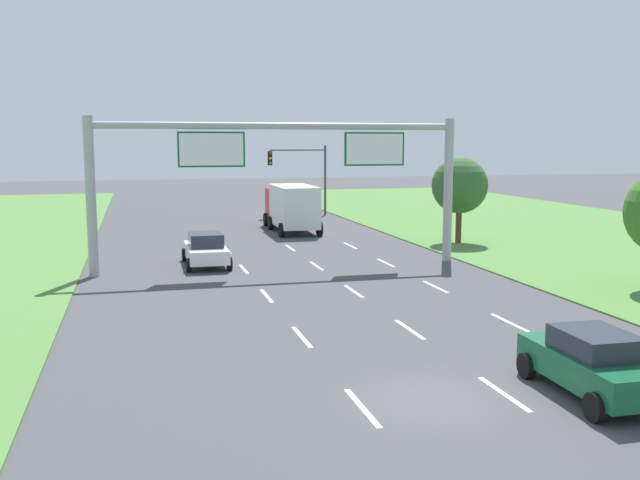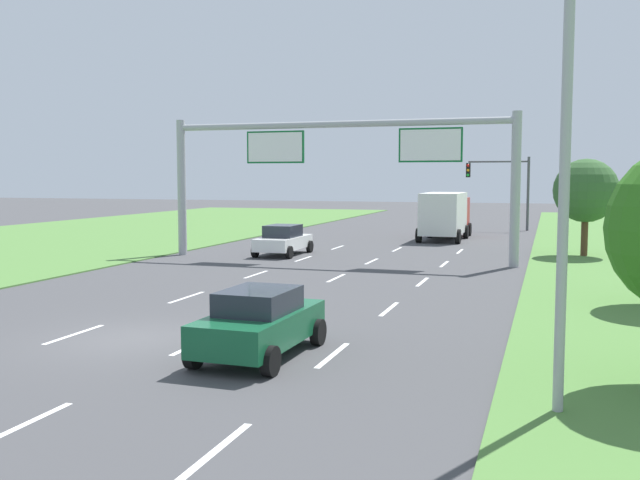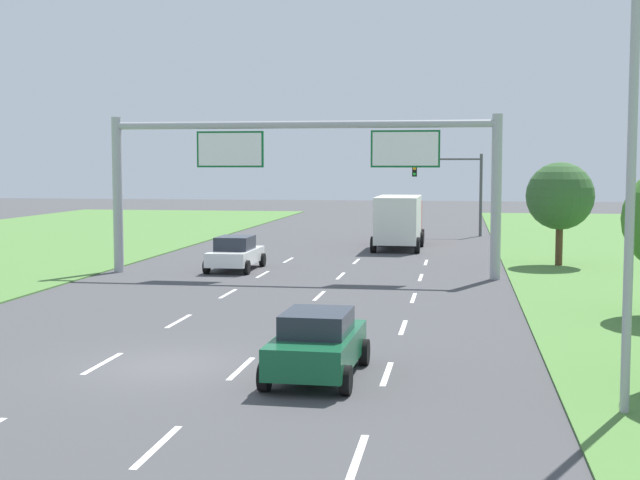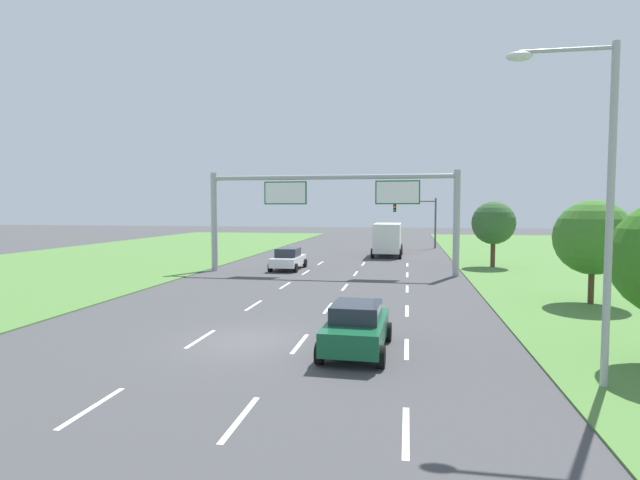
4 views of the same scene
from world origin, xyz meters
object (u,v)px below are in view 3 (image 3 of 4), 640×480
(sign_gantry, at_px, (304,164))
(roadside_tree_far, at_px, (560,196))
(street_lamp, at_px, (611,154))
(car_near_red, at_px, (317,344))
(car_lead_silver, at_px, (235,253))
(box_truck, at_px, (399,220))
(traffic_light_mast, at_px, (452,179))

(sign_gantry, relative_size, roadside_tree_far, 3.45)
(street_lamp, distance_m, roadside_tree_far, 26.11)
(car_near_red, bearing_deg, sign_gantry, 102.52)
(car_lead_silver, xyz_separation_m, box_truck, (6.77, 12.03, 0.88))
(sign_gantry, distance_m, roadside_tree_far, 12.78)
(car_near_red, relative_size, roadside_tree_far, 0.81)
(traffic_light_mast, xyz_separation_m, roadside_tree_far, (5.26, -17.72, -0.50))
(car_near_red, height_order, sign_gantry, sign_gantry)
(street_lamp, relative_size, roadside_tree_far, 1.70)
(box_truck, xyz_separation_m, sign_gantry, (-3.27, -13.60, 3.22))
(car_lead_silver, relative_size, box_truck, 0.57)
(sign_gantry, relative_size, traffic_light_mast, 3.08)
(car_lead_silver, relative_size, traffic_light_mast, 0.76)
(traffic_light_mast, height_order, roadside_tree_far, traffic_light_mast)
(car_lead_silver, bearing_deg, traffic_light_mast, 65.93)
(car_lead_silver, distance_m, street_lamp, 26.05)
(box_truck, bearing_deg, sign_gantry, -102.92)
(car_lead_silver, distance_m, box_truck, 13.83)
(box_truck, xyz_separation_m, roadside_tree_far, (8.19, -8.16, 1.70))
(car_near_red, distance_m, traffic_light_mast, 41.80)
(street_lamp, bearing_deg, traffic_light_mast, 94.42)
(sign_gantry, xyz_separation_m, traffic_light_mast, (6.20, 23.16, -1.02))
(car_near_red, xyz_separation_m, car_lead_silver, (-7.05, 20.01, 0.00))
(street_lamp, bearing_deg, roadside_tree_far, 85.86)
(box_truck, relative_size, sign_gantry, 0.43)
(car_lead_silver, relative_size, street_lamp, 0.50)
(traffic_light_mast, distance_m, street_lamp, 43.85)
(box_truck, relative_size, traffic_light_mast, 1.33)
(car_near_red, height_order, car_lead_silver, car_lead_silver)
(roadside_tree_far, bearing_deg, car_lead_silver, -165.49)
(traffic_light_mast, bearing_deg, street_lamp, -85.58)
(car_near_red, height_order, street_lamp, street_lamp)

